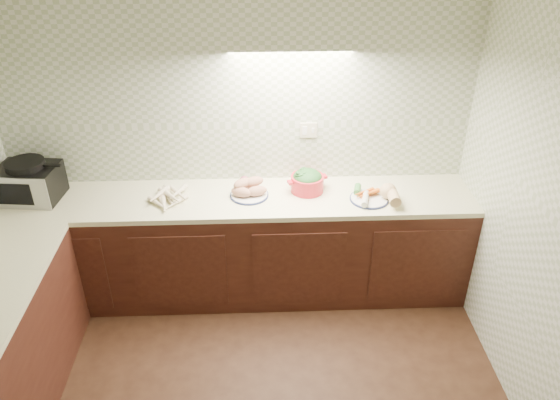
{
  "coord_description": "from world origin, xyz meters",
  "views": [
    {
      "loc": [
        0.17,
        -2.08,
        3.03
      ],
      "look_at": [
        0.31,
        1.25,
        1.02
      ],
      "focal_mm": 35.0,
      "sensor_mm": 36.0,
      "label": 1
    }
  ],
  "objects_px": {
    "toaster_oven": "(29,181)",
    "onion_bowl": "(246,184)",
    "sweet_potato_plate": "(249,189)",
    "parsnip_pile": "(172,196)",
    "veg_plate": "(378,194)",
    "dutch_oven": "(307,181)"
  },
  "relations": [
    {
      "from": "parsnip_pile",
      "to": "onion_bowl",
      "type": "distance_m",
      "value": 0.58
    },
    {
      "from": "parsnip_pile",
      "to": "sweet_potato_plate",
      "type": "bearing_deg",
      "value": 4.55
    },
    {
      "from": "sweet_potato_plate",
      "to": "veg_plate",
      "type": "distance_m",
      "value": 0.98
    },
    {
      "from": "toaster_oven",
      "to": "sweet_potato_plate",
      "type": "relative_size",
      "value": 1.58
    },
    {
      "from": "veg_plate",
      "to": "dutch_oven",
      "type": "bearing_deg",
      "value": 163.32
    },
    {
      "from": "toaster_oven",
      "to": "dutch_oven",
      "type": "relative_size",
      "value": 1.45
    },
    {
      "from": "parsnip_pile",
      "to": "veg_plate",
      "type": "relative_size",
      "value": 1.09
    },
    {
      "from": "onion_bowl",
      "to": "toaster_oven",
      "type": "bearing_deg",
      "value": -176.91
    },
    {
      "from": "toaster_oven",
      "to": "veg_plate",
      "type": "bearing_deg",
      "value": 3.32
    },
    {
      "from": "parsnip_pile",
      "to": "onion_bowl",
      "type": "relative_size",
      "value": 2.9
    },
    {
      "from": "parsnip_pile",
      "to": "veg_plate",
      "type": "height_order",
      "value": "veg_plate"
    },
    {
      "from": "toaster_oven",
      "to": "onion_bowl",
      "type": "relative_size",
      "value": 3.37
    },
    {
      "from": "sweet_potato_plate",
      "to": "onion_bowl",
      "type": "bearing_deg",
      "value": 101.19
    },
    {
      "from": "onion_bowl",
      "to": "parsnip_pile",
      "type": "bearing_deg",
      "value": -164.32
    },
    {
      "from": "dutch_oven",
      "to": "veg_plate",
      "type": "bearing_deg",
      "value": -34.77
    },
    {
      "from": "dutch_oven",
      "to": "sweet_potato_plate",
      "type": "bearing_deg",
      "value": 168.32
    },
    {
      "from": "veg_plate",
      "to": "onion_bowl",
      "type": "bearing_deg",
      "value": 167.77
    },
    {
      "from": "parsnip_pile",
      "to": "dutch_oven",
      "type": "distance_m",
      "value": 1.04
    },
    {
      "from": "onion_bowl",
      "to": "veg_plate",
      "type": "distance_m",
      "value": 1.02
    },
    {
      "from": "parsnip_pile",
      "to": "sweet_potato_plate",
      "type": "distance_m",
      "value": 0.58
    },
    {
      "from": "sweet_potato_plate",
      "to": "toaster_oven",
      "type": "bearing_deg",
      "value": 179.18
    },
    {
      "from": "onion_bowl",
      "to": "veg_plate",
      "type": "relative_size",
      "value": 0.37
    }
  ]
}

